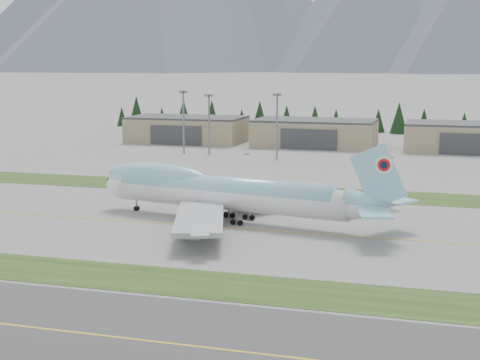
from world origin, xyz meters
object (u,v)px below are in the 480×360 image
(hangar_center, at_px, (315,133))
(hangar_right, at_px, (471,137))
(boeing_747_freighter, at_px, (226,192))
(hangar_left, at_px, (187,129))
(service_vehicle_a, at_px, (247,154))
(service_vehicle_b, at_px, (390,158))

(hangar_center, relative_size, hangar_right, 1.00)
(boeing_747_freighter, xyz_separation_m, hangar_left, (-62.74, 143.21, -0.82))
(hangar_left, height_order, service_vehicle_a, hangar_left)
(hangar_right, relative_size, service_vehicle_b, 14.11)
(service_vehicle_a, bearing_deg, hangar_right, -6.27)
(boeing_747_freighter, relative_size, hangar_right, 1.50)
(hangar_left, xyz_separation_m, service_vehicle_b, (87.44, -29.35, -5.39))
(boeing_747_freighter, height_order, service_vehicle_b, boeing_747_freighter)
(hangar_right, relative_size, service_vehicle_a, 14.13)
(boeing_747_freighter, relative_size, service_vehicle_a, 21.13)
(boeing_747_freighter, height_order, hangar_center, boeing_747_freighter)
(hangar_left, relative_size, service_vehicle_a, 14.13)
(boeing_747_freighter, xyz_separation_m, hangar_right, (52.26, 143.21, -0.82))
(hangar_right, bearing_deg, hangar_center, 180.00)
(service_vehicle_a, relative_size, service_vehicle_b, 1.00)
(hangar_center, relative_size, service_vehicle_b, 14.11)
(hangar_center, bearing_deg, hangar_right, 0.00)
(hangar_right, height_order, service_vehicle_b, hangar_right)
(hangar_center, distance_m, service_vehicle_a, 38.38)
(boeing_747_freighter, relative_size, hangar_center, 1.50)
(boeing_747_freighter, distance_m, hangar_center, 143.42)
(boeing_747_freighter, height_order, service_vehicle_a, boeing_747_freighter)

